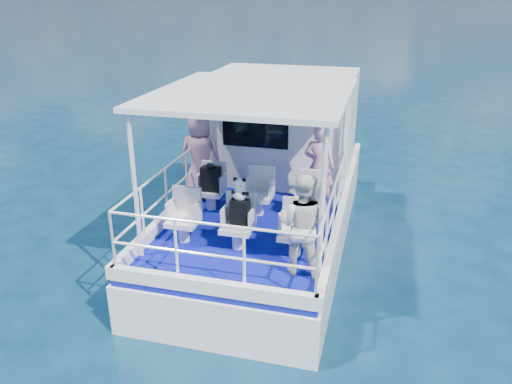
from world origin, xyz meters
TOP-DOWN VIEW (x-y plane):
  - ground at (0.00, 0.00)m, footprint 2000.00×2000.00m
  - hull at (0.00, 1.00)m, footprint 3.00×7.00m
  - deck at (0.00, 1.00)m, footprint 2.90×6.90m
  - cabin at (0.00, 2.30)m, footprint 2.85×2.00m
  - canopy at (0.00, -0.20)m, footprint 3.00×3.20m
  - canopy_posts at (0.00, -0.25)m, footprint 2.77×2.97m
  - railings at (0.00, -0.58)m, footprint 2.84×3.59m
  - seat_port_fwd at (-0.90, 0.20)m, footprint 0.48×0.46m
  - seat_center_fwd at (0.00, 0.20)m, footprint 0.48×0.46m
  - seat_stbd_fwd at (0.90, 0.20)m, footprint 0.48×0.46m
  - seat_port_aft at (-0.90, -1.10)m, footprint 0.48×0.46m
  - seat_center_aft at (0.00, -1.10)m, footprint 0.48×0.46m
  - seat_stbd_aft at (0.90, -1.10)m, footprint 0.48×0.46m
  - passenger_port_fwd at (-1.25, 0.66)m, footprint 0.64×0.46m
  - passenger_stbd_fwd at (0.97, 0.75)m, footprint 0.62×0.45m
  - passenger_stbd_aft at (1.08, -1.57)m, footprint 0.80×0.66m
  - backpack_port at (-0.87, 0.16)m, footprint 0.34×0.19m
  - backpack_center at (0.04, -1.09)m, footprint 0.28×0.16m
  - compact_camera at (-0.88, 0.15)m, footprint 0.11×0.06m
  - panda at (0.04, -1.08)m, footprint 0.23×0.19m

SIDE VIEW (x-z plane):
  - ground at x=0.00m, z-range 0.00..0.00m
  - hull at x=0.00m, z-range -0.80..0.80m
  - deck at x=0.00m, z-range 0.80..0.90m
  - seat_port_fwd at x=-0.90m, z-range 0.90..1.28m
  - seat_center_fwd at x=0.00m, z-range 0.90..1.28m
  - seat_stbd_fwd at x=0.90m, z-range 0.90..1.28m
  - seat_port_aft at x=-0.90m, z-range 0.90..1.28m
  - seat_center_aft at x=0.00m, z-range 0.90..1.28m
  - seat_stbd_aft at x=0.90m, z-range 0.90..1.28m
  - railings at x=0.00m, z-range 0.90..1.90m
  - backpack_center at x=0.04m, z-range 1.28..1.71m
  - backpack_port at x=-0.87m, z-range 1.28..1.73m
  - passenger_stbd_aft at x=1.08m, z-range 0.90..2.41m
  - passenger_stbd_fwd at x=0.97m, z-range 0.90..2.48m
  - passenger_port_fwd at x=-1.25m, z-range 0.90..2.58m
  - compact_camera at x=-0.88m, z-range 1.73..1.79m
  - panda at x=0.04m, z-range 1.71..2.06m
  - cabin at x=0.00m, z-range 0.90..3.10m
  - canopy_posts at x=0.00m, z-range 0.90..3.10m
  - canopy at x=0.00m, z-range 3.10..3.18m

